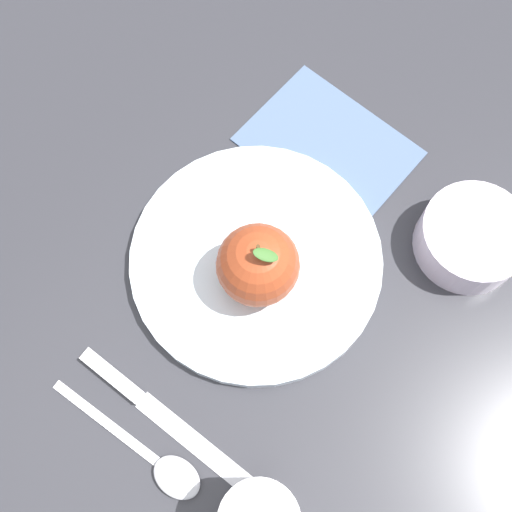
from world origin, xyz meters
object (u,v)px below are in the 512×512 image
side_bowl (472,237)px  linen_napkin (328,146)px  knife (149,405)px  spoon (160,465)px  dinner_plate (256,260)px  apple (258,265)px

side_bowl → linen_napkin: (-0.18, -0.02, -0.02)m
linen_napkin → side_bowl: bearing=7.4°
side_bowl → knife: 0.37m
spoon → linen_napkin: spoon is taller
dinner_plate → knife: 0.18m
dinner_plate → linen_napkin: size_ratio=1.46×
linen_napkin → dinner_plate: bearing=-72.3°
dinner_plate → apple: bearing=-37.1°
side_bowl → spoon: (-0.04, -0.38, -0.02)m
dinner_plate → knife: dinner_plate is taller
dinner_plate → apple: 0.05m
side_bowl → dinner_plate: bearing=-127.0°
dinner_plate → spoon: (0.09, -0.20, -0.00)m
apple → knife: 0.17m
spoon → apple: bearing=111.2°
dinner_plate → spoon: bearing=-65.7°
spoon → linen_napkin: (-0.14, 0.35, -0.00)m
apple → spoon: size_ratio=0.54×
spoon → linen_napkin: size_ratio=0.97×
apple → linen_napkin: (-0.07, 0.17, -0.05)m
side_bowl → linen_napkin: size_ratio=0.61×
dinner_plate → side_bowl: size_ratio=2.38×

